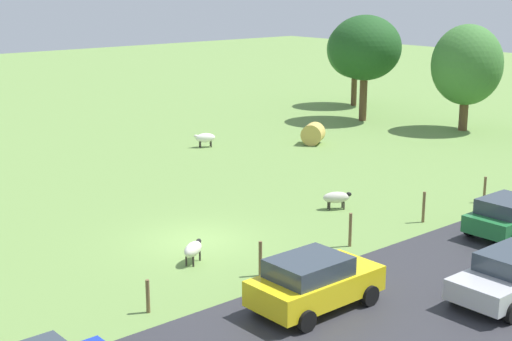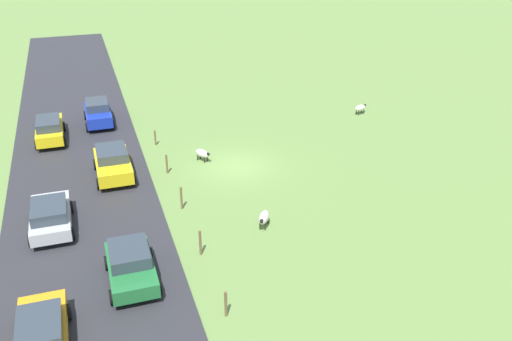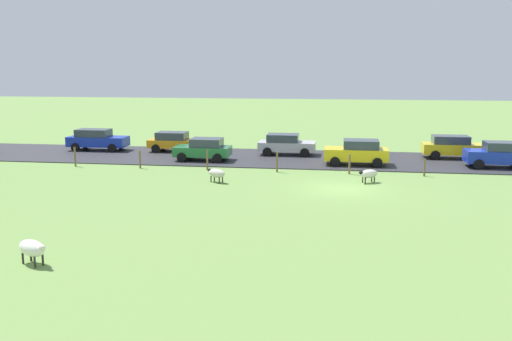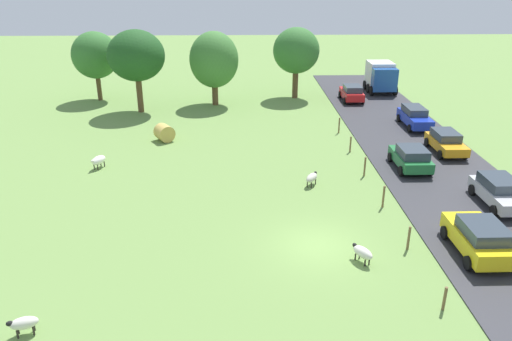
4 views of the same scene
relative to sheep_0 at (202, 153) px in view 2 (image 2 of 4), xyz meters
name	(u,v)px [view 2 (image 2 of 4)]	position (x,y,z in m)	size (l,w,h in m)	color
ground_plane	(237,167)	(-1.81, 1.47, -0.52)	(160.00, 160.00, 0.00)	#6B8E47
road_strip	(81,188)	(7.45, 1.47, -0.49)	(8.00, 80.00, 0.06)	#2D2D33
sheep_0	(202,153)	(0.00, 0.00, 0.00)	(0.99, 1.20, 0.76)	silver
sheep_1	(360,108)	(-13.35, -4.38, -0.01)	(1.13, 0.73, 0.74)	silver
sheep_3	(264,218)	(-1.16, 8.51, 0.01)	(1.03, 1.26, 0.78)	beige
fence_post_0	(155,138)	(2.42, -3.41, 0.01)	(0.12, 0.12, 1.04)	brown
fence_post_1	(167,164)	(2.42, 1.02, 0.09)	(0.12, 0.12, 1.22)	brown
fence_post_2	(181,198)	(2.42, 5.46, 0.13)	(0.12, 0.12, 1.29)	brown
fence_post_3	(200,243)	(2.42, 9.89, 0.13)	(0.12, 0.12, 1.30)	brown
fence_post_4	(226,304)	(2.42, 14.32, 0.07)	(0.12, 0.12, 1.18)	brown
car_2	(131,265)	(5.70, 10.91, 0.34)	(2.11, 3.81, 1.53)	#237238
car_3	(41,333)	(9.26, 14.04, 0.32)	(1.98, 4.09, 1.49)	orange
car_4	(113,163)	(5.50, 0.48, 0.40)	(2.18, 4.13, 1.65)	yellow
car_5	(50,215)	(8.98, 5.53, 0.34)	(2.10, 4.14, 1.52)	#B7B7BC
car_6	(49,129)	(9.07, -6.34, 0.38)	(1.93, 4.47, 1.60)	yellow
car_7	(98,112)	(5.74, -8.44, 0.40)	(1.97, 3.93, 1.66)	#1933B2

